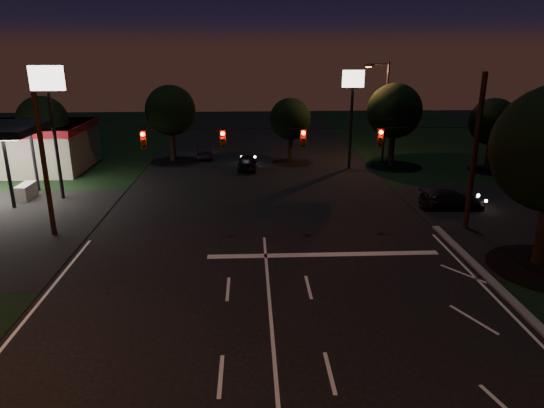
{
  "coord_description": "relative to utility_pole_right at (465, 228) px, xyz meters",
  "views": [
    {
      "loc": [
        -0.74,
        -11.4,
        10.28
      ],
      "look_at": [
        0.3,
        10.91,
        3.0
      ],
      "focal_mm": 32.0,
      "sensor_mm": 36.0,
      "label": 1
    }
  ],
  "objects": [
    {
      "name": "stop_bar",
      "position": [
        -9.0,
        -3.5,
        0.01
      ],
      "size": [
        12.0,
        0.5,
        0.01
      ],
      "primitive_type": "cube",
      "color": "silver",
      "rests_on": "ground"
    },
    {
      "name": "utility_pole_right",
      "position": [
        0.0,
        0.0,
        0.0
      ],
      "size": [
        0.3,
        0.3,
        9.0
      ],
      "primitive_type": "cylinder",
      "color": "black",
      "rests_on": "ground"
    },
    {
      "name": "utility_pole_left",
      "position": [
        -24.0,
        0.0,
        0.0
      ],
      "size": [
        0.28,
        0.28,
        8.0
      ],
      "primitive_type": "cylinder",
      "color": "black",
      "rests_on": "ground"
    },
    {
      "name": "signal_span",
      "position": [
        -12.0,
        -0.04,
        5.5
      ],
      "size": [
        24.0,
        0.4,
        1.56
      ],
      "color": "black",
      "rests_on": "ground"
    },
    {
      "name": "gas_station",
      "position": [
        -33.86,
        15.39,
        2.38
      ],
      "size": [
        14.2,
        16.1,
        5.25
      ],
      "color": "gray",
      "rests_on": "ground"
    },
    {
      "name": "pole_sign_left_near",
      "position": [
        -26.0,
        7.0,
        6.98
      ],
      "size": [
        2.2,
        0.3,
        9.1
      ],
      "color": "black",
      "rests_on": "ground"
    },
    {
      "name": "pole_sign_right",
      "position": [
        -4.0,
        15.0,
        6.24
      ],
      "size": [
        1.8,
        0.3,
        8.4
      ],
      "color": "black",
      "rests_on": "ground"
    },
    {
      "name": "street_light_right_far",
      "position": [
        -0.76,
        17.0,
        5.24
      ],
      "size": [
        2.2,
        0.35,
        9.0
      ],
      "color": "black",
      "rests_on": "ground"
    },
    {
      "name": "tree_far_a",
      "position": [
        -29.98,
        15.12,
        4.26
      ],
      "size": [
        4.2,
        4.2,
        6.42
      ],
      "color": "black",
      "rests_on": "ground"
    },
    {
      "name": "tree_far_b",
      "position": [
        -19.98,
        19.13,
        4.61
      ],
      "size": [
        4.6,
        4.6,
        6.98
      ],
      "color": "black",
      "rests_on": "ground"
    },
    {
      "name": "tree_far_c",
      "position": [
        -8.98,
        18.1,
        3.9
      ],
      "size": [
        3.8,
        3.8,
        5.86
      ],
      "color": "black",
      "rests_on": "ground"
    },
    {
      "name": "tree_far_d",
      "position": [
        0.02,
        16.13,
        4.83
      ],
      "size": [
        4.8,
        4.8,
        7.3
      ],
      "color": "black",
      "rests_on": "ground"
    },
    {
      "name": "tree_far_e",
      "position": [
        8.02,
        14.11,
        4.11
      ],
      "size": [
        4.0,
        4.0,
        6.18
      ],
      "color": "black",
      "rests_on": "ground"
    },
    {
      "name": "car_oncoming_a",
      "position": [
        -13.0,
        14.96,
        0.67
      ],
      "size": [
        1.8,
        4.02,
        1.34
      ],
      "primitive_type": "imported",
      "rotation": [
        0.0,
        0.0,
        3.09
      ],
      "color": "black",
      "rests_on": "ground"
    },
    {
      "name": "car_oncoming_b",
      "position": [
        -17.13,
        20.01,
        0.66
      ],
      "size": [
        1.72,
        4.13,
        1.33
      ],
      "primitive_type": "imported",
      "rotation": [
        0.0,
        0.0,
        3.22
      ],
      "color": "black",
      "rests_on": "ground"
    },
    {
      "name": "car_cross",
      "position": [
        0.63,
        3.64,
        0.62
      ],
      "size": [
        4.32,
        1.87,
        1.24
      ],
      "primitive_type": "imported",
      "rotation": [
        0.0,
        0.0,
        1.54
      ],
      "color": "black",
      "rests_on": "ground"
    }
  ]
}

